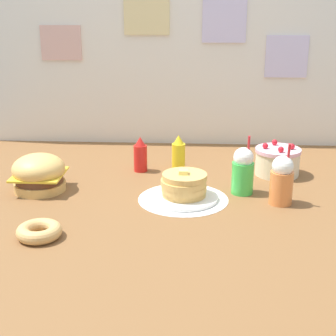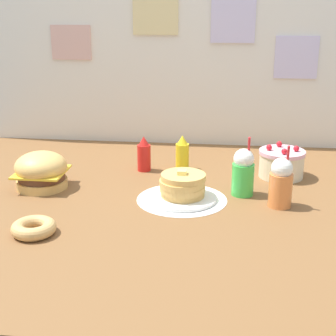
# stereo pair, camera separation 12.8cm
# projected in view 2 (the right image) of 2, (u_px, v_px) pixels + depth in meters

# --- Properties ---
(ground_plane) EXTENTS (2.45, 1.91, 0.02)m
(ground_plane) POSITION_uv_depth(u_px,v_px,m) (168.00, 204.00, 2.17)
(ground_plane) COLOR brown
(back_wall) EXTENTS (2.45, 0.04, 1.03)m
(back_wall) POSITION_uv_depth(u_px,v_px,m) (188.00, 56.00, 2.90)
(back_wall) COLOR silver
(back_wall) RESTS_ON ground_plane
(doily_mat) EXTENTS (0.39, 0.39, 0.00)m
(doily_mat) POSITION_uv_depth(u_px,v_px,m) (182.00, 199.00, 2.19)
(doily_mat) COLOR white
(doily_mat) RESTS_ON ground_plane
(burger) EXTENTS (0.24, 0.24, 0.17)m
(burger) POSITION_uv_depth(u_px,v_px,m) (41.00, 171.00, 2.31)
(burger) COLOR #DBA859
(burger) RESTS_ON ground_plane
(pancake_stack) EXTENTS (0.30, 0.30, 0.13)m
(pancake_stack) POSITION_uv_depth(u_px,v_px,m) (182.00, 188.00, 2.17)
(pancake_stack) COLOR white
(pancake_stack) RESTS_ON doily_mat
(layer_cake) EXTENTS (0.22, 0.22, 0.16)m
(layer_cake) POSITION_uv_depth(u_px,v_px,m) (281.00, 163.00, 2.45)
(layer_cake) COLOR beige
(layer_cake) RESTS_ON ground_plane
(ketchup_bottle) EXTENTS (0.07, 0.07, 0.18)m
(ketchup_bottle) POSITION_uv_depth(u_px,v_px,m) (144.00, 155.00, 2.54)
(ketchup_bottle) COLOR red
(ketchup_bottle) RESTS_ON ground_plane
(mustard_bottle) EXTENTS (0.07, 0.07, 0.18)m
(mustard_bottle) POSITION_uv_depth(u_px,v_px,m) (182.00, 154.00, 2.56)
(mustard_bottle) COLOR yellow
(mustard_bottle) RESTS_ON ground_plane
(cream_soda_cup) EXTENTS (0.10, 0.10, 0.27)m
(cream_soda_cup) POSITION_uv_depth(u_px,v_px,m) (243.00, 172.00, 2.21)
(cream_soda_cup) COLOR green
(cream_soda_cup) RESTS_ON ground_plane
(orange_float_cup) EXTENTS (0.10, 0.10, 0.27)m
(orange_float_cup) POSITION_uv_depth(u_px,v_px,m) (281.00, 183.00, 2.09)
(orange_float_cup) COLOR orange
(orange_float_cup) RESTS_ON ground_plane
(donut_pink_glaze) EXTENTS (0.17, 0.17, 0.05)m
(donut_pink_glaze) POSITION_uv_depth(u_px,v_px,m) (34.00, 228.00, 1.86)
(donut_pink_glaze) COLOR tan
(donut_pink_glaze) RESTS_ON ground_plane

